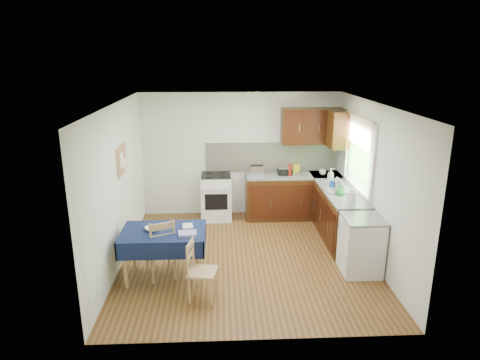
{
  "coord_description": "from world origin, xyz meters",
  "views": [
    {
      "loc": [
        -0.41,
        -6.35,
        3.22
      ],
      "look_at": [
        -0.09,
        0.31,
        1.24
      ],
      "focal_mm": 32.0,
      "sensor_mm": 36.0,
      "label": 1
    }
  ],
  "objects_px": {
    "chair_near": "(199,269)",
    "sandwich_press": "(285,171)",
    "chair_far": "(161,247)",
    "kettle": "(352,196)",
    "dish_rack": "(340,190)",
    "toaster": "(257,170)",
    "dining_table": "(163,237)"
  },
  "relations": [
    {
      "from": "sandwich_press",
      "to": "dish_rack",
      "type": "bearing_deg",
      "value": -39.91
    },
    {
      "from": "chair_near",
      "to": "dish_rack",
      "type": "xyz_separation_m",
      "value": [
        2.39,
        1.85,
        0.48
      ]
    },
    {
      "from": "chair_near",
      "to": "sandwich_press",
      "type": "distance_m",
      "value": 3.41
    },
    {
      "from": "toaster",
      "to": "sandwich_press",
      "type": "xyz_separation_m",
      "value": [
        0.55,
        0.01,
        -0.02
      ]
    },
    {
      "from": "chair_far",
      "to": "chair_near",
      "type": "relative_size",
      "value": 1.12
    },
    {
      "from": "chair_near",
      "to": "kettle",
      "type": "relative_size",
      "value": 3.2
    },
    {
      "from": "chair_far",
      "to": "chair_near",
      "type": "distance_m",
      "value": 0.83
    },
    {
      "from": "chair_near",
      "to": "dish_rack",
      "type": "distance_m",
      "value": 3.06
    },
    {
      "from": "sandwich_press",
      "to": "chair_near",
      "type": "bearing_deg",
      "value": -103.59
    },
    {
      "from": "dish_rack",
      "to": "kettle",
      "type": "relative_size",
      "value": 1.78
    },
    {
      "from": "dining_table",
      "to": "chair_near",
      "type": "distance_m",
      "value": 0.85
    },
    {
      "from": "chair_far",
      "to": "sandwich_press",
      "type": "xyz_separation_m",
      "value": [
        2.17,
        2.39,
        0.48
      ]
    },
    {
      "from": "dining_table",
      "to": "dish_rack",
      "type": "bearing_deg",
      "value": 36.99
    },
    {
      "from": "chair_far",
      "to": "sandwich_press",
      "type": "bearing_deg",
      "value": -154.74
    },
    {
      "from": "toaster",
      "to": "kettle",
      "type": "distance_m",
      "value": 2.22
    },
    {
      "from": "chair_far",
      "to": "kettle",
      "type": "xyz_separation_m",
      "value": [
        2.99,
        0.64,
        0.52
      ]
    },
    {
      "from": "sandwich_press",
      "to": "dish_rack",
      "type": "relative_size",
      "value": 0.59
    },
    {
      "from": "dining_table",
      "to": "toaster",
      "type": "xyz_separation_m",
      "value": [
        1.58,
        2.34,
        0.36
      ]
    },
    {
      "from": "dining_table",
      "to": "chair_near",
      "type": "height_order",
      "value": "chair_near"
    },
    {
      "from": "dining_table",
      "to": "sandwich_press",
      "type": "height_order",
      "value": "sandwich_press"
    },
    {
      "from": "dish_rack",
      "to": "chair_near",
      "type": "bearing_deg",
      "value": -157.77
    },
    {
      "from": "chair_near",
      "to": "sandwich_press",
      "type": "bearing_deg",
      "value": -17.28
    },
    {
      "from": "sandwich_press",
      "to": "dish_rack",
      "type": "height_order",
      "value": "dish_rack"
    },
    {
      "from": "sandwich_press",
      "to": "chair_far",
      "type": "bearing_deg",
      "value": -117.78
    },
    {
      "from": "chair_near",
      "to": "sandwich_press",
      "type": "height_order",
      "value": "sandwich_press"
    },
    {
      "from": "dining_table",
      "to": "kettle",
      "type": "bearing_deg",
      "value": 25.77
    },
    {
      "from": "chair_far",
      "to": "kettle",
      "type": "relative_size",
      "value": 3.59
    },
    {
      "from": "sandwich_press",
      "to": "kettle",
      "type": "relative_size",
      "value": 1.05
    },
    {
      "from": "chair_far",
      "to": "dish_rack",
      "type": "relative_size",
      "value": 2.02
    },
    {
      "from": "chair_near",
      "to": "toaster",
      "type": "relative_size",
      "value": 3.02
    },
    {
      "from": "dish_rack",
      "to": "sandwich_press",
      "type": "bearing_deg",
      "value": 110.12
    },
    {
      "from": "toaster",
      "to": "kettle",
      "type": "relative_size",
      "value": 1.06
    }
  ]
}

